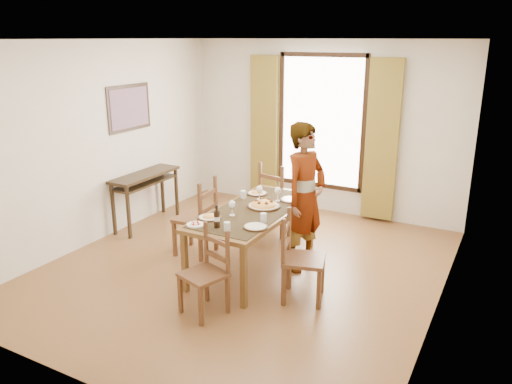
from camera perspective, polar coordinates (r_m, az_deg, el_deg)
The scene contains 22 objects.
ground at distance 6.24m, azimuth -1.31°, elevation -8.60°, with size 5.00×5.00×0.00m, color brown.
room_shell at distance 5.85m, azimuth -0.83°, elevation 5.64°, with size 4.60×5.10×2.74m.
console_table at distance 7.57m, azimuth -12.54°, elevation 1.24°, with size 0.38×1.20×0.80m.
dining_table at distance 5.98m, azimuth -0.21°, elevation -2.56°, with size 0.87×1.94×0.76m.
chair_west at distance 6.48m, azimuth -6.72°, elevation -3.12°, with size 0.48×0.48×1.03m.
chair_north at distance 7.14m, azimuth 2.59°, elevation -0.94°, with size 0.56×0.56×1.05m.
chair_south at distance 5.15m, azimuth -5.75°, elevation -9.37°, with size 0.50×0.50×0.91m.
chair_east at distance 5.37m, azimuth 5.13°, elevation -7.76°, with size 0.53×0.53×0.98m.
man at distance 5.96m, azimuth 5.62°, elevation -0.62°, with size 0.58×0.74×1.80m, color gray.
plate_sw at distance 5.68m, azimuth -5.34°, elevation -2.76°, with size 0.27×0.27×0.05m, color silver, non-canonical shape.
plate_se at distance 5.38m, azimuth -0.06°, elevation -3.84°, with size 0.27×0.27×0.05m, color silver, non-canonical shape.
plate_nw at distance 6.52m, azimuth 0.15°, elevation -0.01°, with size 0.27×0.27×0.05m, color silver, non-canonical shape.
plate_ne at distance 6.29m, azimuth 4.00°, elevation -0.71°, with size 0.27×0.27×0.05m, color silver, non-canonical shape.
pasta_platter at distance 6.02m, azimuth 0.91°, elevation -1.28°, with size 0.40×0.40×0.10m, color orange, non-canonical shape.
caprese_plate at distance 5.49m, azimuth -6.92°, elevation -3.60°, with size 0.20×0.20×0.04m, color silver, non-canonical shape.
wine_glass_a at distance 5.73m, azimuth -2.74°, elevation -1.83°, with size 0.08×0.08×0.18m, color white, non-canonical shape.
wine_glass_b at distance 6.23m, azimuth 2.49°, elevation -0.24°, with size 0.08×0.08×0.18m, color white, non-canonical shape.
wine_glass_c at distance 6.28m, azimuth 0.38°, elevation -0.07°, with size 0.08×0.08×0.18m, color white, non-canonical shape.
tumbler_a at distance 5.54m, azimuth 0.86°, elevation -2.93°, with size 0.07×0.07×0.10m, color silver.
tumbler_b at distance 6.34m, azimuth -1.45°, elevation -0.30°, with size 0.07×0.07×0.10m, color silver.
tumbler_c at distance 5.29m, azimuth -3.33°, elevation -3.97°, with size 0.07×0.07×0.10m, color silver.
wine_bottle at distance 5.37m, azimuth -4.51°, elevation -2.82°, with size 0.07×0.07×0.25m, color black, non-canonical shape.
Camera 1 is at (2.79, -4.87, 2.72)m, focal length 35.00 mm.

